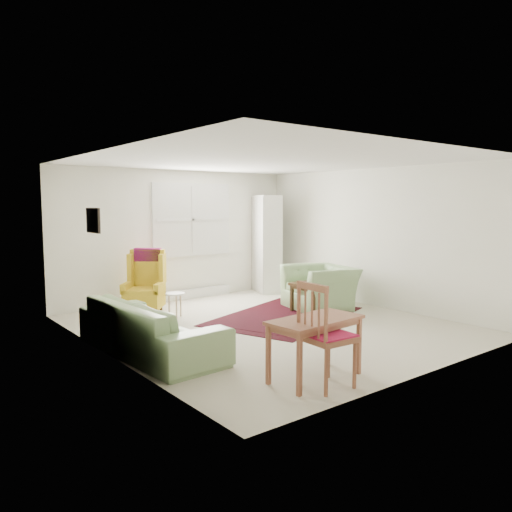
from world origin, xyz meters
TOP-DOWN VIEW (x-y plane):
  - room at (0.02, 0.21)m, footprint 5.04×5.54m
  - rug at (0.61, 0.31)m, footprint 3.08×2.51m
  - sofa at (-2.05, -0.18)m, footprint 1.03×2.33m
  - armchair at (1.54, 0.42)m, footprint 1.26×1.37m
  - wingback_chair at (-1.09, 2.02)m, footprint 0.91×0.92m
  - coffee_table at (1.23, 0.27)m, footprint 0.63×0.63m
  - stool at (-0.85, 1.36)m, footprint 0.36×0.36m
  - cabinet at (1.88, 2.35)m, footprint 0.67×0.91m
  - desk at (-1.09, -2.11)m, footprint 1.08×0.60m
  - desk_chair at (-1.15, -2.35)m, footprint 0.50×0.50m

SIDE VIEW (x-z plane):
  - rug at x=0.61m, z-range 0.00..0.03m
  - stool at x=-0.85m, z-range 0.00..0.41m
  - coffee_table at x=1.23m, z-range 0.00..0.51m
  - desk at x=-1.09m, z-range 0.00..0.66m
  - armchair at x=1.54m, z-range 0.00..0.91m
  - sofa at x=-2.05m, z-range 0.00..0.92m
  - desk_chair at x=-1.15m, z-range 0.00..1.09m
  - wingback_chair at x=-1.09m, z-range 0.00..1.09m
  - cabinet at x=1.88m, z-range 0.00..2.03m
  - room at x=0.02m, z-range 0.00..2.51m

